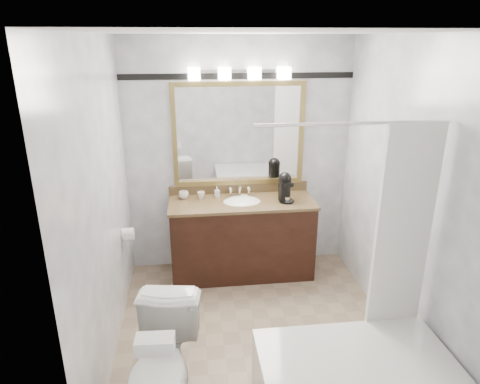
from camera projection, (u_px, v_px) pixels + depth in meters
name	position (u px, v px, depth m)	size (l,w,h in m)	color
room	(258.00, 200.00, 3.40)	(2.42, 2.62, 2.52)	gray
vanity	(242.00, 236.00, 4.62)	(1.53, 0.58, 0.97)	black
mirror	(239.00, 135.00, 4.51)	(1.40, 0.04, 1.10)	olive
vanity_light_bar	(239.00, 73.00, 4.24)	(1.02, 0.14, 0.12)	silver
accent_stripe	(239.00, 76.00, 4.32)	(2.40, 0.01, 0.06)	black
bathtub	(356.00, 374.00, 2.95)	(1.30, 0.75, 1.96)	white
tp_roll	(128.00, 234.00, 4.07)	(0.12, 0.12, 0.11)	white
toilet	(162.00, 369.00, 2.83)	(0.44, 0.78, 0.79)	white
tissue_box	(155.00, 344.00, 2.40)	(0.22, 0.12, 0.09)	white
coffee_maker	(285.00, 186.00, 4.45)	(0.16, 0.20, 0.31)	black
cup_left	(184.00, 195.00, 4.54)	(0.10, 0.10, 0.08)	white
cup_right	(201.00, 195.00, 4.55)	(0.08, 0.08, 0.07)	white
soap_bottle_a	(217.00, 192.00, 4.58)	(0.05, 0.05, 0.11)	white
soap_bar	(244.00, 196.00, 4.59)	(0.07, 0.04, 0.02)	beige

